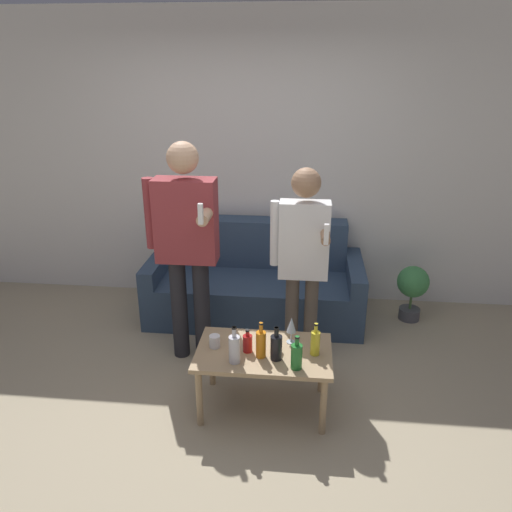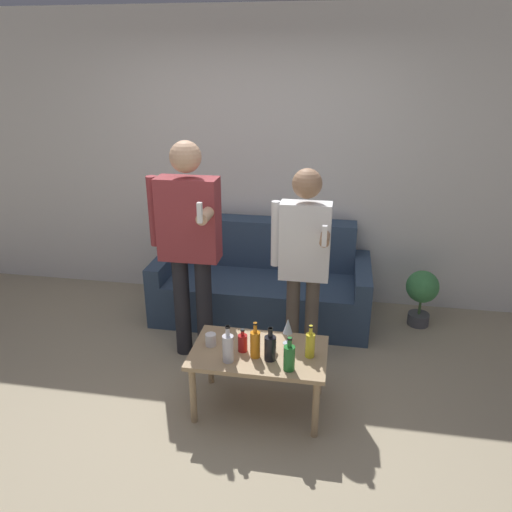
{
  "view_description": "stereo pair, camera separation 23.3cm",
  "coord_description": "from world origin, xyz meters",
  "px_view_note": "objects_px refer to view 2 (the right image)",
  "views": [
    {
      "loc": [
        0.57,
        -2.68,
        2.27
      ],
      "look_at": [
        0.23,
        0.6,
        0.95
      ],
      "focal_mm": 35.0,
      "sensor_mm": 36.0,
      "label": 1
    },
    {
      "loc": [
        0.8,
        -2.65,
        2.27
      ],
      "look_at": [
        0.23,
        0.6,
        0.95
      ],
      "focal_mm": 35.0,
      "sensor_mm": 36.0,
      "label": 2
    }
  ],
  "objects_px": {
    "person_standing_left": "(189,237)",
    "coffee_table": "(259,358)",
    "person_standing_right": "(304,255)",
    "bottle_orange": "(289,357)",
    "couch": "(263,284)"
  },
  "relations": [
    {
      "from": "person_standing_right",
      "to": "person_standing_left",
      "type": "bearing_deg",
      "value": 177.69
    },
    {
      "from": "couch",
      "to": "coffee_table",
      "type": "relative_size",
      "value": 2.16
    },
    {
      "from": "person_standing_left",
      "to": "person_standing_right",
      "type": "bearing_deg",
      "value": -2.31
    },
    {
      "from": "coffee_table",
      "to": "person_standing_right",
      "type": "relative_size",
      "value": 0.57
    },
    {
      "from": "person_standing_left",
      "to": "person_standing_right",
      "type": "relative_size",
      "value": 1.1
    },
    {
      "from": "person_standing_left",
      "to": "bottle_orange",
      "type": "bearing_deg",
      "value": -41.86
    },
    {
      "from": "coffee_table",
      "to": "person_standing_left",
      "type": "height_order",
      "value": "person_standing_left"
    },
    {
      "from": "person_standing_left",
      "to": "coffee_table",
      "type": "bearing_deg",
      "value": -42.82
    },
    {
      "from": "person_standing_left",
      "to": "couch",
      "type": "bearing_deg",
      "value": 60.74
    },
    {
      "from": "couch",
      "to": "bottle_orange",
      "type": "relative_size",
      "value": 8.51
    },
    {
      "from": "coffee_table",
      "to": "bottle_orange",
      "type": "relative_size",
      "value": 3.94
    },
    {
      "from": "coffee_table",
      "to": "person_standing_left",
      "type": "relative_size",
      "value": 0.52
    },
    {
      "from": "bottle_orange",
      "to": "person_standing_left",
      "type": "distance_m",
      "value": 1.24
    },
    {
      "from": "bottle_orange",
      "to": "person_standing_left",
      "type": "xyz_separation_m",
      "value": [
        -0.86,
        0.77,
        0.47
      ]
    },
    {
      "from": "person_standing_left",
      "to": "person_standing_right",
      "type": "height_order",
      "value": "person_standing_left"
    }
  ]
}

